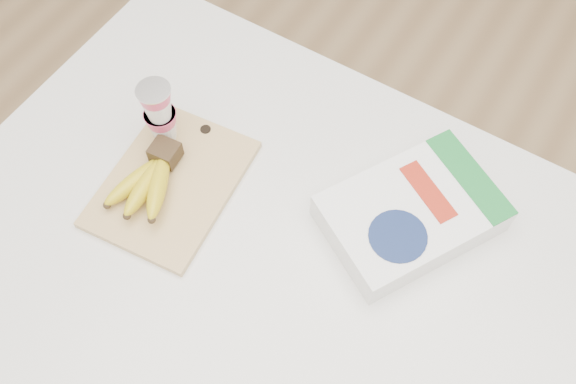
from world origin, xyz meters
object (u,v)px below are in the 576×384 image
object	(u,v)px
table	(293,342)
bananas	(149,179)
cutting_board	(171,183)
yogurt_stack	(159,112)
cereal_box	(411,213)

from	to	relation	value
table	bananas	bearing A→B (deg)	-176.15
cutting_board	yogurt_stack	xyz separation A→B (m)	(-0.06, 0.07, 0.08)
yogurt_stack	cutting_board	bearing A→B (deg)	-47.91
cutting_board	bananas	distance (m)	0.04
cutting_board	yogurt_stack	distance (m)	0.13
bananas	cereal_box	size ratio (longest dim) A/B	0.49
cutting_board	bananas	xyz separation A→B (m)	(-0.02, -0.03, 0.03)
cutting_board	cereal_box	xyz separation A→B (m)	(0.39, 0.16, 0.02)
bananas	cereal_box	bearing A→B (deg)	23.92
yogurt_stack	table	bearing A→B (deg)	-13.35
bananas	table	bearing A→B (deg)	3.85
table	yogurt_stack	world-z (taller)	yogurt_stack
table	cereal_box	xyz separation A→B (m)	(0.13, 0.17, 0.50)
table	yogurt_stack	xyz separation A→B (m)	(-0.33, 0.08, 0.56)
table	cereal_box	bearing A→B (deg)	51.90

